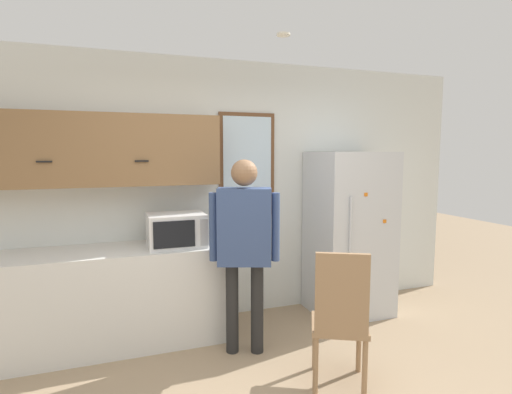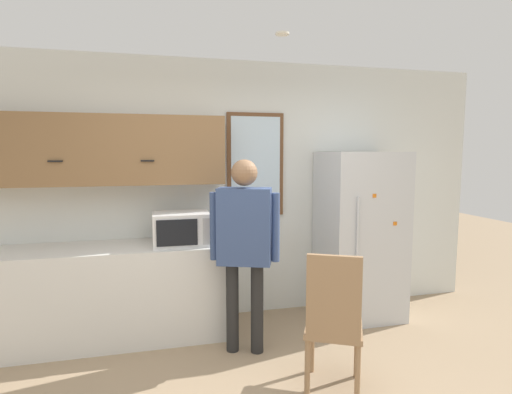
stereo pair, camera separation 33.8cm
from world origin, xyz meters
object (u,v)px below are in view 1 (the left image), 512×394
object	(u,v)px
microwave	(176,230)
chair	(340,315)
person	(244,236)
refrigerator	(349,233)

from	to	relation	value
microwave	chair	world-z (taller)	microwave
microwave	chair	size ratio (longest dim) A/B	0.49
chair	person	bearing A→B (deg)	-30.43
refrigerator	chair	bearing A→B (deg)	-124.76
person	chair	distance (m)	1.02
person	chair	bearing A→B (deg)	-37.58
microwave	refrigerator	bearing A→B (deg)	0.84
microwave	person	bearing A→B (deg)	-42.41
person	refrigerator	xyz separation A→B (m)	(1.36, 0.49, -0.16)
person	refrigerator	bearing A→B (deg)	39.91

